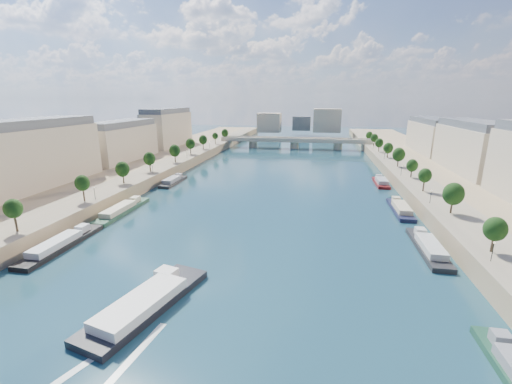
% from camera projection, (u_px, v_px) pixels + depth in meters
% --- Properties ---
extents(ground, '(700.00, 700.00, 0.00)m').
position_uv_depth(ground, '(269.00, 197.00, 131.01)').
color(ground, '#0B2631').
rests_on(ground, ground).
extents(quay_left, '(44.00, 520.00, 5.00)m').
position_uv_depth(quay_left, '(99.00, 183.00, 142.70)').
color(quay_left, '#9E8460').
rests_on(quay_left, ground).
extents(quay_right, '(44.00, 520.00, 5.00)m').
position_uv_depth(quay_right, '(476.00, 201.00, 118.01)').
color(quay_right, '#9E8460').
rests_on(quay_right, ground).
extents(pave_left, '(14.00, 520.00, 0.10)m').
position_uv_depth(pave_left, '(131.00, 178.00, 139.45)').
color(pave_left, gray).
rests_on(pave_left, quay_left).
extents(pave_right, '(14.00, 520.00, 0.10)m').
position_uv_depth(pave_right, '(430.00, 192.00, 119.91)').
color(pave_right, gray).
rests_on(pave_right, quay_right).
extents(trees_left, '(4.80, 268.80, 8.26)m').
position_uv_depth(trees_left, '(137.00, 165.00, 139.57)').
color(trees_left, '#382B1E').
rests_on(trees_left, ground).
extents(trees_right, '(4.80, 268.80, 8.26)m').
position_uv_depth(trees_right, '(418.00, 170.00, 128.30)').
color(trees_right, '#382B1E').
rests_on(trees_right, ground).
extents(lamps_left, '(0.36, 200.36, 4.28)m').
position_uv_depth(lamps_left, '(128.00, 178.00, 128.47)').
color(lamps_left, black).
rests_on(lamps_left, ground).
extents(lamps_right, '(0.36, 200.36, 4.28)m').
position_uv_depth(lamps_right, '(414.00, 180.00, 124.70)').
color(lamps_right, black).
rests_on(lamps_right, ground).
extents(buildings_left, '(16.00, 226.00, 23.20)m').
position_uv_depth(buildings_left, '(85.00, 145.00, 152.63)').
color(buildings_left, '#C5B498').
rests_on(buildings_left, ground).
extents(buildings_right, '(16.00, 226.00, 23.20)m').
position_uv_depth(buildings_right, '(507.00, 156.00, 123.48)').
color(buildings_right, '#C5B498').
rests_on(buildings_right, ground).
extents(skyline, '(79.00, 42.00, 22.00)m').
position_uv_depth(skyline, '(304.00, 122.00, 334.93)').
color(skyline, '#C5B498').
rests_on(skyline, ground).
extents(bridge, '(112.00, 12.00, 8.15)m').
position_uv_depth(bridge, '(295.00, 142.00, 257.71)').
color(bridge, '#C1B79E').
rests_on(bridge, ground).
extents(tour_barge, '(14.45, 28.47, 3.76)m').
position_uv_depth(tour_barge, '(147.00, 303.00, 61.56)').
color(tour_barge, black).
rests_on(tour_barge, ground).
extents(wake, '(14.04, 25.93, 0.04)m').
position_uv_depth(wake, '(88.00, 379.00, 46.06)').
color(wake, silver).
rests_on(wake, ground).
extents(moored_barges_left, '(5.00, 163.50, 3.60)m').
position_uv_depth(moored_barges_left, '(54.00, 249.00, 84.17)').
color(moored_barges_left, '#1C1D3F').
rests_on(moored_barges_left, ground).
extents(moored_barges_right, '(5.00, 161.80, 3.60)m').
position_uv_depth(moored_barges_right, '(435.00, 257.00, 79.90)').
color(moored_barges_right, black).
rests_on(moored_barges_right, ground).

